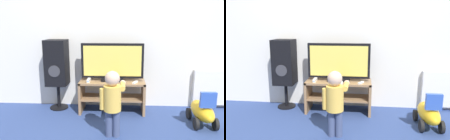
% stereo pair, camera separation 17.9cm
% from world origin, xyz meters
% --- Properties ---
extents(ground_plane, '(16.00, 16.00, 0.00)m').
position_xyz_m(ground_plane, '(0.00, 0.00, 0.00)').
color(ground_plane, navy).
extents(wall_back, '(10.00, 0.06, 2.60)m').
position_xyz_m(wall_back, '(0.00, 0.48, 1.30)').
color(wall_back, silver).
rests_on(wall_back, ground_plane).
extents(tv_stand, '(0.98, 0.40, 0.48)m').
position_xyz_m(tv_stand, '(0.00, 0.20, 0.32)').
color(tv_stand, '#93704C').
rests_on(tv_stand, ground_plane).
extents(television, '(0.93, 0.20, 0.56)m').
position_xyz_m(television, '(0.00, 0.22, 0.76)').
color(television, black).
rests_on(television, tv_stand).
extents(game_console, '(0.04, 0.19, 0.04)m').
position_xyz_m(game_console, '(-0.35, 0.14, 0.51)').
color(game_console, white).
rests_on(game_console, tv_stand).
extents(remote_primary, '(0.09, 0.13, 0.03)m').
position_xyz_m(remote_primary, '(0.34, 0.09, 0.49)').
color(remote_primary, white).
rests_on(remote_primary, tv_stand).
extents(remote_secondary, '(0.04, 0.13, 0.03)m').
position_xyz_m(remote_secondary, '(0.06, 0.05, 0.49)').
color(remote_secondary, white).
rests_on(remote_secondary, tv_stand).
extents(child, '(0.31, 0.46, 0.80)m').
position_xyz_m(child, '(0.04, -0.56, 0.47)').
color(child, '#3F4C72').
rests_on(child, ground_plane).
extents(speaker_tower, '(0.32, 0.31, 1.09)m').
position_xyz_m(speaker_tower, '(-0.86, 0.28, 0.71)').
color(speaker_tower, black).
rests_on(speaker_tower, ground_plane).
extents(ride_on_toy, '(0.28, 0.60, 0.50)m').
position_xyz_m(ride_on_toy, '(1.22, -0.19, 0.19)').
color(ride_on_toy, gold).
rests_on(ride_on_toy, ground_plane).
extents(radiator, '(0.68, 0.08, 0.62)m').
position_xyz_m(radiator, '(1.61, 0.41, 0.34)').
color(radiator, white).
rests_on(radiator, ground_plane).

